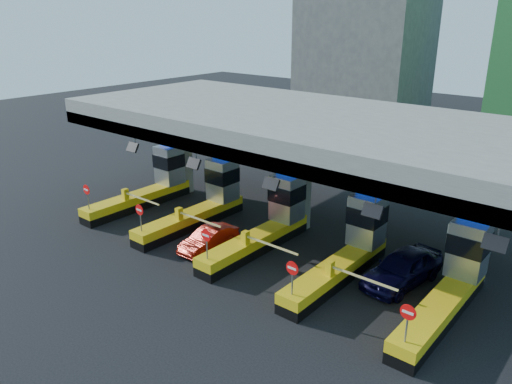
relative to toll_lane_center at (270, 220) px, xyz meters
The scene contains 10 objects.
ground 1.42m from the toll_lane_center, 90.42° to the right, with size 120.00×120.00×0.00m, color black.
toll_canopy 5.40m from the toll_lane_center, 90.02° to the left, with size 28.00×12.09×7.00m.
toll_lane_far_left 10.00m from the toll_lane_center, behind, with size 4.43×8.00×4.16m.
toll_lane_left 5.00m from the toll_lane_center, behind, with size 4.43×8.00×4.16m.
toll_lane_center is the anchor object (origin of this frame).
toll_lane_right 5.00m from the toll_lane_center, ahead, with size 4.43×8.00×4.16m.
toll_lane_far_right 10.00m from the toll_lane_center, ahead, with size 4.43×8.00×4.16m.
bg_building_concrete 39.11m from the toll_lane_center, 111.40° to the left, with size 14.00×10.00×18.00m, color #4C4C49.
van 7.51m from the toll_lane_center, ahead, with size 1.94×4.81×1.64m, color black.
red_car 3.50m from the toll_lane_center, 128.09° to the right, with size 1.27×3.65×1.20m, color maroon.
Camera 1 is at (15.46, -19.56, 12.18)m, focal length 35.00 mm.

